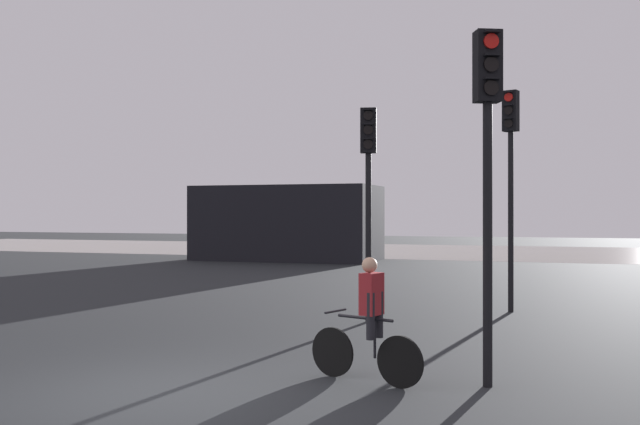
% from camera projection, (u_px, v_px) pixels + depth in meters
% --- Properties ---
extents(ground_plane, '(120.00, 120.00, 0.00)m').
position_uv_depth(ground_plane, '(148.00, 395.00, 8.54)').
color(ground_plane, black).
extents(water_strip, '(80.00, 16.00, 0.01)m').
position_uv_depth(water_strip, '(472.00, 252.00, 40.45)').
color(water_strip, '#9E937F').
rests_on(water_strip, ground).
extents(distant_building, '(8.37, 4.00, 3.46)m').
position_uv_depth(distant_building, '(287.00, 223.00, 33.34)').
color(distant_building, black).
rests_on(distant_building, ground).
extents(traffic_light_far_right, '(0.37, 0.39, 4.90)m').
position_uv_depth(traffic_light_far_right, '(511.00, 159.00, 15.74)').
color(traffic_light_far_right, black).
rests_on(traffic_light_far_right, ground).
extents(traffic_light_center, '(0.36, 0.38, 4.30)m').
position_uv_depth(traffic_light_center, '(368.00, 173.00, 14.32)').
color(traffic_light_center, black).
rests_on(traffic_light_center, ground).
extents(traffic_light_near_right, '(0.39, 0.41, 4.49)m').
position_uv_depth(traffic_light_near_right, '(488.00, 139.00, 8.96)').
color(traffic_light_near_right, black).
rests_on(traffic_light_near_right, ground).
extents(cyclist, '(1.63, 0.67, 1.62)m').
position_uv_depth(cyclist, '(369.00, 319.00, 9.16)').
color(cyclist, black).
rests_on(cyclist, ground).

